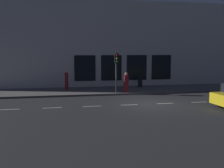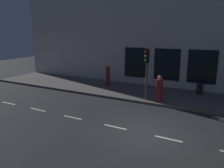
# 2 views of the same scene
# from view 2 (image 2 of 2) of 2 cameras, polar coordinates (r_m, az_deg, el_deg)

# --- Properties ---
(ground_plane) EXTENTS (60.00, 60.00, 0.00)m
(ground_plane) POSITION_cam_2_polar(r_m,az_deg,el_deg) (10.24, 9.07, -12.86)
(ground_plane) COLOR #28282B
(sidewalk) EXTENTS (4.50, 32.00, 0.15)m
(sidewalk) POSITION_cam_2_polar(r_m,az_deg,el_deg) (15.89, 16.46, -3.33)
(sidewalk) COLOR #5B5654
(sidewalk) RESTS_ON ground
(building_facade) EXTENTS (0.65, 32.00, 8.60)m
(building_facade) POSITION_cam_2_polar(r_m,az_deg,el_deg) (17.77, 19.09, 12.01)
(building_facade) COLOR beige
(building_facade) RESTS_ON ground
(lane_centre_line) EXTENTS (0.12, 27.20, 0.01)m
(lane_centre_line) POSITION_cam_2_polar(r_m,az_deg,el_deg) (10.00, 14.65, -13.78)
(lane_centre_line) COLOR beige
(lane_centre_line) RESTS_ON ground
(traffic_light) EXTENTS (0.48, 0.32, 3.43)m
(traffic_light) POSITION_cam_2_polar(r_m,az_deg,el_deg) (14.01, 9.06, 5.22)
(traffic_light) COLOR #424244
(traffic_light) RESTS_ON sidewalk
(pedestrian_0) EXTENTS (0.58, 0.58, 1.71)m
(pedestrian_0) POSITION_cam_2_polar(r_m,az_deg,el_deg) (14.19, 12.31, -1.48)
(pedestrian_0) COLOR maroon
(pedestrian_0) RESTS_ON sidewalk
(pedestrian_1) EXTENTS (0.43, 0.43, 1.78)m
(pedestrian_1) POSITION_cam_2_polar(r_m,az_deg,el_deg) (18.10, -1.09, 2.21)
(pedestrian_1) COLOR maroon
(pedestrian_1) RESTS_ON sidewalk
(trash_bin) EXTENTS (0.46, 0.46, 0.92)m
(trash_bin) POSITION_cam_2_polar(r_m,az_deg,el_deg) (16.75, 22.08, -1.02)
(trash_bin) COLOR black
(trash_bin) RESTS_ON sidewalk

